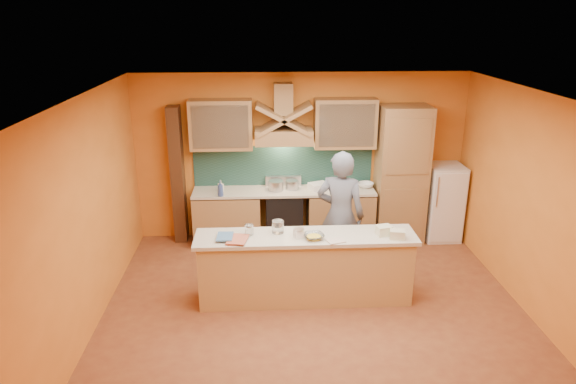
{
  "coord_description": "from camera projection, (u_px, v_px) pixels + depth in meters",
  "views": [
    {
      "loc": [
        -0.66,
        -5.81,
        3.7
      ],
      "look_at": [
        -0.3,
        0.9,
        1.34
      ],
      "focal_mm": 32.0,
      "sensor_mm": 36.0,
      "label": 1
    }
  ],
  "objects": [
    {
      "name": "trim_column_left",
      "position": [
        178.0,
        176.0,
        8.47
      ],
      "size": [
        0.2,
        0.3,
        2.3
      ],
      "primitive_type": "cube",
      "color": "#472816",
      "rests_on": "floor"
    },
    {
      "name": "pot_small",
      "position": [
        292.0,
        186.0,
        8.5
      ],
      "size": [
        0.24,
        0.24,
        0.15
      ],
      "primitive_type": "cylinder",
      "rotation": [
        0.0,
        0.0,
        0.14
      ],
      "color": "#B5B6BC",
      "rests_on": "stove"
    },
    {
      "name": "island_body",
      "position": [
        305.0,
        270.0,
        6.87
      ],
      "size": [
        2.8,
        0.55,
        0.88
      ],
      "primitive_type": "cube",
      "color": "tan",
      "rests_on": "floor"
    },
    {
      "name": "wall_front",
      "position": [
        351.0,
        331.0,
        3.91
      ],
      "size": [
        5.5,
        0.02,
        2.8
      ],
      "primitive_type": "cube",
      "color": "orange",
      "rests_on": "floor"
    },
    {
      "name": "cloth",
      "position": [
        336.0,
        241.0,
        6.52
      ],
      "size": [
        0.26,
        0.23,
        0.01
      ],
      "primitive_type": "cube",
      "rotation": [
        0.0,
        0.0,
        0.33
      ],
      "color": "beige",
      "rests_on": "island_top"
    },
    {
      "name": "wall_back",
      "position": [
        301.0,
        157.0,
        8.63
      ],
      "size": [
        5.5,
        0.02,
        2.8
      ],
      "primitive_type": "cube",
      "color": "orange",
      "rests_on": "floor"
    },
    {
      "name": "grocery_bag_b",
      "position": [
        397.0,
        234.0,
        6.59
      ],
      "size": [
        0.22,
        0.19,
        0.12
      ],
      "primitive_type": "cube",
      "rotation": [
        0.0,
        0.0,
        -0.23
      ],
      "color": "beige",
      "rests_on": "island_top"
    },
    {
      "name": "jar_large",
      "position": [
        278.0,
        227.0,
        6.75
      ],
      "size": [
        0.2,
        0.2,
        0.17
      ],
      "primitive_type": "cylinder",
      "rotation": [
        0.0,
        0.0,
        0.3
      ],
      "color": "white",
      "rests_on": "island_top"
    },
    {
      "name": "fridge",
      "position": [
        443.0,
        202.0,
        8.71
      ],
      "size": [
        0.58,
        0.6,
        1.3
      ],
      "primitive_type": "cube",
      "color": "white",
      "rests_on": "floor"
    },
    {
      "name": "backsplash",
      "position": [
        283.0,
        166.0,
        8.65
      ],
      "size": [
        3.0,
        0.03,
        0.7
      ],
      "primitive_type": "cube",
      "color": "#1C3E38",
      "rests_on": "wall_back"
    },
    {
      "name": "wall_left",
      "position": [
        88.0,
        216.0,
        6.13
      ],
      "size": [
        0.02,
        5.0,
        2.8
      ],
      "primitive_type": "cube",
      "color": "orange",
      "rests_on": "floor"
    },
    {
      "name": "upper_cabinet_right",
      "position": [
        345.0,
        123.0,
        8.3
      ],
      "size": [
        1.0,
        0.35,
        0.8
      ],
      "primitive_type": "cube",
      "color": "#A3794A",
      "rests_on": "wall_back"
    },
    {
      "name": "hood_chimney",
      "position": [
        283.0,
        99.0,
        8.14
      ],
      "size": [
        0.3,
        0.3,
        0.5
      ],
      "primitive_type": "cube",
      "color": "#A3794A",
      "rests_on": "wall_back"
    },
    {
      "name": "stove",
      "position": [
        284.0,
        216.0,
        8.64
      ],
      "size": [
        0.6,
        0.58,
        0.9
      ],
      "primitive_type": "cube",
      "color": "black",
      "rests_on": "floor"
    },
    {
      "name": "dish_rack",
      "position": [
        319.0,
        186.0,
        8.49
      ],
      "size": [
        0.36,
        0.33,
        0.11
      ],
      "primitive_type": "cube",
      "rotation": [
        0.0,
        0.0,
        0.39
      ],
      "color": "white",
      "rests_on": "counter_top"
    },
    {
      "name": "bowl_back",
      "position": [
        366.0,
        185.0,
        8.59
      ],
      "size": [
        0.32,
        0.32,
        0.08
      ],
      "primitive_type": "imported",
      "rotation": [
        0.0,
        0.0,
        0.29
      ],
      "color": "white",
      "rests_on": "counter_top"
    },
    {
      "name": "base_cabinet_left",
      "position": [
        228.0,
        218.0,
        8.6
      ],
      "size": [
        1.1,
        0.6,
        0.86
      ],
      "primitive_type": "cube",
      "color": "#A3794A",
      "rests_on": "floor"
    },
    {
      "name": "person",
      "position": [
        340.0,
        215.0,
        7.33
      ],
      "size": [
        0.8,
        0.66,
        1.9
      ],
      "primitive_type": "imported",
      "rotation": [
        0.0,
        0.0,
        2.81
      ],
      "color": "slate",
      "rests_on": "floor"
    },
    {
      "name": "mixing_bowl",
      "position": [
        314.0,
        236.0,
        6.59
      ],
      "size": [
        0.31,
        0.31,
        0.06
      ],
      "primitive_type": "imported",
      "rotation": [
        0.0,
        0.0,
        0.26
      ],
      "color": "silver",
      "rests_on": "island_top"
    },
    {
      "name": "kitchen_scale",
      "position": [
        299.0,
        234.0,
        6.63
      ],
      "size": [
        0.15,
        0.15,
        0.1
      ],
      "primitive_type": "cube",
      "rotation": [
        0.0,
        0.0,
        0.25
      ],
      "color": "white",
      "rests_on": "island_top"
    },
    {
      "name": "range_hood",
      "position": [
        284.0,
        136.0,
        8.24
      ],
      "size": [
        0.92,
        0.5,
        0.24
      ],
      "primitive_type": "cube",
      "color": "#A3794A",
      "rests_on": "wall_back"
    },
    {
      "name": "book_upper",
      "position": [
        217.0,
        237.0,
        6.58
      ],
      "size": [
        0.22,
        0.29,
        0.02
      ],
      "primitive_type": "imported",
      "rotation": [
        0.0,
        0.0,
        -0.04
      ],
      "color": "teal",
      "rests_on": "island_top"
    },
    {
      "name": "wall_right",
      "position": [
        535.0,
        207.0,
        6.41
      ],
      "size": [
        0.02,
        5.0,
        2.8
      ],
      "primitive_type": "cube",
      "color": "orange",
      "rests_on": "floor"
    },
    {
      "name": "soap_bottle_b",
      "position": [
        220.0,
        189.0,
        8.16
      ],
      "size": [
        0.1,
        0.1,
        0.25
      ],
      "primitive_type": "imported",
      "rotation": [
        0.0,
        0.0,
        -0.04
      ],
      "color": "#314888",
      "rests_on": "counter_top"
    },
    {
      "name": "island_top",
      "position": [
        306.0,
        237.0,
        6.71
      ],
      "size": [
        2.9,
        0.62,
        0.05
      ],
      "primitive_type": "cube",
      "color": "beige",
      "rests_on": "island_body"
    },
    {
      "name": "pantry_column",
      "position": [
        401.0,
        175.0,
        8.51
      ],
      "size": [
        0.8,
        0.6,
        2.3
      ],
      "primitive_type": "cube",
      "color": "#A3794A",
      "rests_on": "floor"
    },
    {
      "name": "jar_small",
      "position": [
        249.0,
        230.0,
        6.69
      ],
      "size": [
        0.15,
        0.15,
        0.14
      ],
      "primitive_type": "cylinder",
      "rotation": [
        0.0,
        0.0,
        0.42
      ],
      "color": "white",
      "rests_on": "island_top"
    },
    {
      "name": "base_cabinet_right",
      "position": [
        340.0,
        216.0,
        8.7
      ],
      "size": [
        1.1,
        0.6,
        0.86
      ],
      "primitive_type": "cube",
      "color": "#A3794A",
      "rests_on": "floor"
    },
    {
      "name": "soap_bottle_a",
      "position": [
        221.0,
        186.0,
        8.41
      ],
      "size": [
        0.1,
        0.11,
        0.18
      ],
      "primitive_type": "imported",
      "rotation": [
        0.0,
        0.0,
        0.38
      ],
      "color": "white",
      "rests_on": "counter_top"
    },
    {
      "name": "book_lower",
      "position": [
        228.0,
        239.0,
        6.55
      ],
      "size": [
        0.31,
        0.37,
        0.03
      ],
      "primitive_type": "imported",
      "rotation": [
        0.0,
        0.0,
        -0.2
      ],
      "color": "#BA5C42",
      "rests_on": "island_top"
    },
    {
      "name": "ceiling",
      "position": [
        319.0,
        96.0,
        5.81
      ],
      "size": [
        5.5,
        5.0,
        0.01
      ],
      "primitive_type": "cube",
      "color": "white",
      "rests_on": "wall_back"
    },
    {
      "name": "grocery_bag_a",
      "position": [
        384.0,
        230.0,
        6.7
      ],
      "size": [
        0.22,
        0.19,
        0.12
      ],
      "primitive_type": "cube",
      "rotation": [
        0.0,
        0.0,
        0.22
      ],
      "color": "beige",
      "rests_on": "island_top"
    },
    {
      "name": "pot_large",
      "position": [
        276.0,
        187.0,
        8.45
      ],
      "size": [
        0.3,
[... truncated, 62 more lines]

